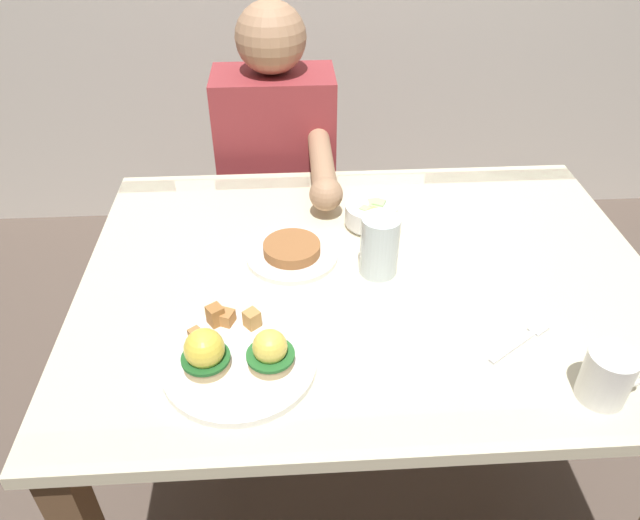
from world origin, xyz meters
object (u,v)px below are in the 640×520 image
Objects in this scene: coffee_mug at (609,375)px; diner_person at (278,176)px; water_glass_near at (379,248)px; fork at (522,340)px; side_plate at (292,252)px; eggs_benedict_plate at (236,357)px; dining_table at (367,311)px; fruit_bowl at (371,215)px.

coffee_mug is 0.10× the size of diner_person.
water_glass_near reaches higher than coffee_mug.
side_plate is at bearing 145.63° from fork.
diner_person is at bearing 85.15° from eggs_benedict_plate.
water_glass_near reaches higher than fork.
eggs_benedict_plate is at bearing -136.70° from dining_table.
water_glass_near is (0.28, 0.26, 0.04)m from eggs_benedict_plate.
fork is 0.50m from side_plate.
water_glass_near is at bearing -18.44° from side_plate.
side_plate is (-0.19, -0.11, -0.02)m from fruit_bowl.
diner_person reaches higher than coffee_mug.
fruit_bowl is 0.87× the size of fork.
fruit_bowl is 0.18m from water_glass_near.
fruit_bowl reaches higher than dining_table.
fruit_bowl is at bearing 31.33° from side_plate.
water_glass_near is 0.20m from side_plate.
water_glass_near is (-0.24, 0.22, 0.06)m from fork.
diner_person reaches higher than dining_table.
water_glass_near reaches higher than eggs_benedict_plate.
dining_table is at bearing -160.57° from water_glass_near.
eggs_benedict_plate is at bearing -124.10° from fruit_bowl.
water_glass_near is at bearing 42.06° from eggs_benedict_plate.
coffee_mug is at bearing -39.69° from side_plate.
coffee_mug is 0.65m from side_plate.
dining_table is 0.63m from diner_person.
coffee_mug is at bearing -45.69° from dining_table.
eggs_benedict_plate is at bearing -137.94° from water_glass_near.
side_plate is at bearing 161.56° from water_glass_near.
fruit_bowl is 0.22m from side_plate.
fork is 1.04× the size of water_glass_near.
fork reaches higher than dining_table.
coffee_mug is 0.17m from fork.
dining_table is 6.00× the size of side_plate.
dining_table is 0.23m from fruit_bowl.
eggs_benedict_plate is 0.61m from coffee_mug.
dining_table is at bearing -98.50° from fruit_bowl.
fork is (0.52, 0.03, -0.02)m from eggs_benedict_plate.
dining_table is 10.00× the size of fruit_bowl.
eggs_benedict_plate is at bearing -108.11° from side_plate.
diner_person is at bearing 118.63° from fork.
fork is at bearing 3.43° from eggs_benedict_plate.
fruit_bowl is 1.08× the size of coffee_mug.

